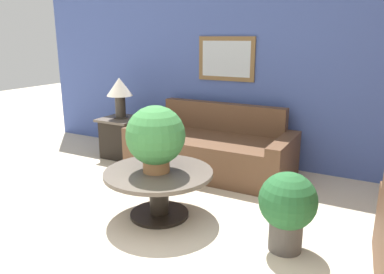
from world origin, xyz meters
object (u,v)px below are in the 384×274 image
Objects in this scene: coffee_table at (159,183)px; potted_plant_on_table at (156,137)px; table_lamp at (120,90)px; potted_plant_floor at (287,206)px; side_table at (122,137)px; couch_main at (211,150)px.

potted_plant_on_table is at bearing -124.48° from coffee_table.
table_lamp is 3.25m from potted_plant_floor.
potted_plant_floor is at bearing -0.69° from coffee_table.
coffee_table is 2.20m from table_lamp.
table_lamp is at bearing 138.25° from potted_plant_on_table.
table_lamp is 2.10m from potted_plant_on_table.
coffee_table is 1.81× the size of table_lamp.
potted_plant_on_table is at bearing -41.75° from table_lamp.
potted_plant_on_table reaches higher than side_table.
coffee_table is at bearing 179.31° from potted_plant_floor.
couch_main is 3.11× the size of potted_plant_floor.
potted_plant_on_table is at bearing -41.75° from side_table.
table_lamp is (-1.58, 1.38, 0.66)m from coffee_table.
potted_plant_floor is at bearing -46.11° from couch_main.
potted_plant_on_table reaches higher than potted_plant_floor.
potted_plant_on_table reaches higher than coffee_table.
potted_plant_on_table is (-0.01, -0.02, 0.49)m from coffee_table.
potted_plant_on_table is 1.38m from potted_plant_floor.
potted_plant_floor is (2.88, -1.39, 0.10)m from side_table.
coffee_table is 2.09m from side_table.
couch_main is at bearing 93.98° from potted_plant_on_table.
coffee_table is 1.56× the size of potted_plant_floor.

